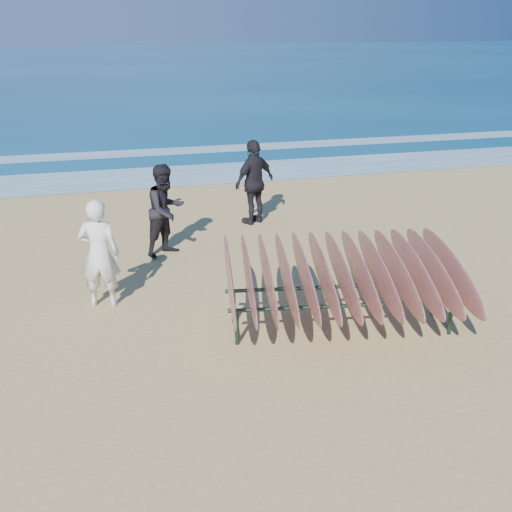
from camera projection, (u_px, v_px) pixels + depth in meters
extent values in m
plane|color=tan|center=(271.00, 341.00, 8.74)|extent=(120.00, 120.00, 0.00)
plane|color=navy|center=(100.00, 65.00, 58.46)|extent=(160.00, 160.00, 0.00)
plane|color=white|center=(169.00, 176.00, 17.78)|extent=(160.00, 160.00, 0.00)
plane|color=white|center=(154.00, 152.00, 20.94)|extent=(160.00, 160.00, 0.00)
cylinder|color=#1D2E26|center=(237.00, 328.00, 8.57)|extent=(0.06, 0.06, 0.50)
cylinder|color=#1D2E26|center=(451.00, 318.00, 8.85)|extent=(0.06, 0.06, 0.50)
cylinder|color=#1D2E26|center=(234.00, 307.00, 9.18)|extent=(0.06, 0.06, 0.50)
cylinder|color=#1D2E26|center=(434.00, 298.00, 9.46)|extent=(0.06, 0.06, 0.50)
cylinder|color=#1D2E26|center=(346.00, 306.00, 8.62)|extent=(3.17, 0.58, 0.06)
cylinder|color=#1D2E26|center=(336.00, 287.00, 9.23)|extent=(3.17, 0.58, 0.06)
cylinder|color=#1D2E26|center=(235.00, 328.00, 8.93)|extent=(0.15, 0.65, 0.04)
cylinder|color=#1D2E26|center=(441.00, 318.00, 9.21)|extent=(0.15, 0.65, 0.04)
ellipsoid|color=#5E0612|center=(230.00, 278.00, 8.66)|extent=(0.46, 2.43, 0.85)
ellipsoid|color=#5E0612|center=(249.00, 277.00, 8.69)|extent=(0.46, 2.43, 0.85)
ellipsoid|color=#5E0612|center=(268.00, 277.00, 8.71)|extent=(0.46, 2.43, 0.85)
ellipsoid|color=#5E0612|center=(286.00, 276.00, 8.74)|extent=(0.46, 2.43, 0.85)
ellipsoid|color=#5E0612|center=(305.00, 275.00, 8.76)|extent=(0.46, 2.43, 0.85)
ellipsoid|color=#5E0612|center=(324.00, 275.00, 8.78)|extent=(0.46, 2.43, 0.85)
ellipsoid|color=#5E0612|center=(342.00, 274.00, 8.81)|extent=(0.46, 2.43, 0.85)
ellipsoid|color=#5E0612|center=(360.00, 273.00, 8.83)|extent=(0.46, 2.43, 0.85)
ellipsoid|color=#5E0612|center=(379.00, 272.00, 8.86)|extent=(0.46, 2.43, 0.85)
ellipsoid|color=#5E0612|center=(397.00, 272.00, 8.88)|extent=(0.46, 2.43, 0.85)
ellipsoid|color=#5E0612|center=(415.00, 271.00, 8.91)|extent=(0.46, 2.43, 0.85)
ellipsoid|color=#5E0612|center=(433.00, 270.00, 8.93)|extent=(0.46, 2.43, 0.85)
ellipsoid|color=#5E0612|center=(451.00, 270.00, 8.96)|extent=(0.46, 2.43, 0.85)
imported|color=silver|center=(99.00, 254.00, 9.56)|extent=(0.69, 0.54, 1.67)
imported|color=black|center=(166.00, 210.00, 11.67)|extent=(1.04, 0.99, 1.69)
imported|color=black|center=(254.00, 182.00, 13.46)|extent=(1.13, 0.89, 1.79)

